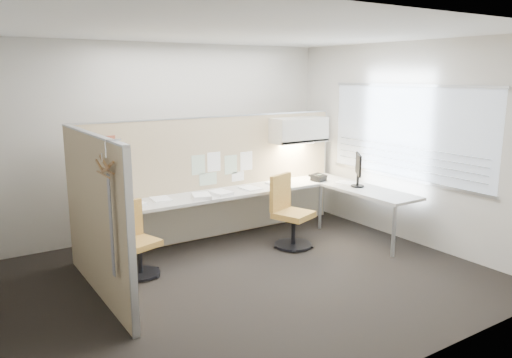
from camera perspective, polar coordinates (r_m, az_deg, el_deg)
floor at (r=5.95m, az=-1.60°, el=-11.43°), size 5.50×4.50×0.01m
ceiling at (r=5.49m, az=-1.77°, el=16.64°), size 5.50×4.50×0.01m
wall_back at (r=7.54m, az=-10.72°, el=4.43°), size 5.50×0.02×2.80m
wall_front at (r=3.86m, az=16.16°, el=-2.84°), size 5.50×0.02×2.80m
wall_right at (r=7.36m, az=16.92°, el=3.95°), size 0.02×4.50×2.80m
window_pane at (r=7.32m, az=16.87°, el=5.10°), size 0.01×2.80×1.30m
partition_back at (r=7.28m, az=-4.58°, el=0.15°), size 4.10×0.06×1.75m
partition_left at (r=5.53m, az=-17.84°, el=-4.16°), size 0.06×2.20×1.75m
desk at (r=7.13m, az=-0.02°, el=-2.30°), size 4.00×2.07×0.73m
overhead_bin at (r=7.74m, az=4.93°, el=5.61°), size 0.90×0.36×0.38m
task_light_strip at (r=7.77m, az=4.90°, el=4.07°), size 0.60×0.06×0.02m
pinned_papers at (r=7.26m, az=-3.92°, el=1.40°), size 1.01×0.00×0.47m
poster at (r=6.55m, az=-16.89°, el=3.20°), size 0.28×0.00×0.35m
chair_left at (r=6.11m, az=-13.59°, el=-7.02°), size 0.51×0.52×0.87m
chair_right at (r=6.91m, az=3.80°, el=-4.01°), size 0.59×0.61×0.99m
monitor at (r=7.41m, az=11.60°, el=1.24°), size 0.30×0.39×0.49m
phone at (r=7.77m, az=7.15°, el=0.15°), size 0.25×0.24×0.12m
stapler at (r=7.65m, az=2.89°, el=-0.17°), size 0.15×0.08×0.05m
tape_dispenser at (r=7.71m, az=3.25°, el=-0.04°), size 0.11×0.08×0.06m
coat_hook at (r=4.68m, az=-16.73°, el=0.01°), size 0.18×0.42×1.27m
paper_stack_0 at (r=6.49m, az=-13.88°, el=-2.76°), size 0.29×0.34×0.04m
paper_stack_1 at (r=6.69m, az=-10.83°, el=-2.27°), size 0.25×0.32×0.02m
paper_stack_2 at (r=6.87m, az=-4.02°, el=-1.60°), size 0.27×0.33×0.04m
paper_stack_3 at (r=7.19m, az=-0.67°, el=-1.07°), size 0.25×0.32×0.02m
paper_stack_4 at (r=7.49m, az=2.36°, el=-0.52°), size 0.24×0.31×0.03m
paper_stack_5 at (r=7.67m, az=10.28°, el=-0.44°), size 0.32×0.36×0.02m
paper_stack_6 at (r=6.69m, az=-6.26°, el=-1.98°), size 0.31×0.35×0.05m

